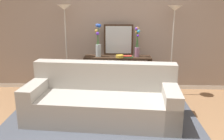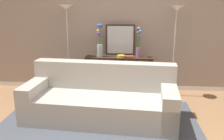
% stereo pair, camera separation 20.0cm
% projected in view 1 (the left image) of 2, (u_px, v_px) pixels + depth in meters
% --- Properties ---
extents(ground_plane, '(16.00, 16.00, 0.02)m').
position_uv_depth(ground_plane, '(126.00, 137.00, 3.42)').
color(ground_plane, '#936B47').
extents(back_wall, '(12.00, 0.15, 3.07)m').
position_uv_depth(back_wall, '(125.00, 18.00, 5.07)').
color(back_wall, white).
rests_on(back_wall, ground).
extents(area_rug, '(3.10, 1.84, 0.01)m').
position_uv_depth(area_rug, '(102.00, 122.00, 3.84)').
color(area_rug, '#474C56').
rests_on(area_rug, ground).
extents(couch, '(2.45, 1.14, 0.88)m').
position_uv_depth(couch, '(102.00, 100.00, 3.92)').
color(couch, '#ADA89E').
rests_on(couch, ground).
extents(console_table, '(1.35, 0.37, 0.79)m').
position_uv_depth(console_table, '(118.00, 68.00, 4.98)').
color(console_table, '#382619').
rests_on(console_table, ground).
extents(floor_lamp_left, '(0.28, 0.28, 1.81)m').
position_uv_depth(floor_lamp_left, '(65.00, 25.00, 4.74)').
color(floor_lamp_left, '#B7B2A8').
rests_on(floor_lamp_left, ground).
extents(floor_lamp_right, '(0.28, 0.28, 1.79)m').
position_uv_depth(floor_lamp_right, '(174.00, 26.00, 4.68)').
color(floor_lamp_right, '#B7B2A8').
rests_on(floor_lamp_right, ground).
extents(wall_mirror, '(0.60, 0.02, 0.63)m').
position_uv_depth(wall_mirror, '(118.00, 40.00, 4.98)').
color(wall_mirror, '#382619').
rests_on(wall_mirror, console_table).
extents(vase_tall_flowers, '(0.13, 0.13, 0.65)m').
position_uv_depth(vase_tall_flowers, '(98.00, 44.00, 4.85)').
color(vase_tall_flowers, silver).
rests_on(vase_tall_flowers, console_table).
extents(vase_short_flowers, '(0.10, 0.13, 0.59)m').
position_uv_depth(vase_short_flowers, '(137.00, 45.00, 4.82)').
color(vase_short_flowers, gray).
rests_on(vase_short_flowers, console_table).
extents(fruit_bowl, '(0.16, 0.16, 0.05)m').
position_uv_depth(fruit_bowl, '(120.00, 56.00, 4.80)').
color(fruit_bowl, gold).
rests_on(fruit_bowl, console_table).
extents(book_stack, '(0.22, 0.14, 0.03)m').
position_uv_depth(book_stack, '(127.00, 57.00, 4.82)').
color(book_stack, '#236033').
rests_on(book_stack, console_table).
extents(book_row_under_console, '(0.42, 0.17, 0.13)m').
position_uv_depth(book_row_under_console, '(101.00, 90.00, 5.12)').
color(book_row_under_console, '#2D2D33').
rests_on(book_row_under_console, ground).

